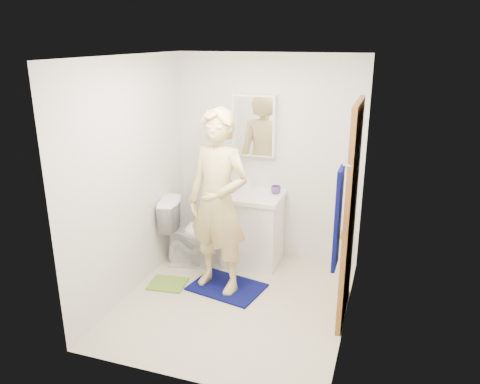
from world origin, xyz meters
name	(u,v)px	position (x,y,z in m)	size (l,w,h in m)	color
floor	(235,302)	(0.00, 0.00, -0.01)	(2.20, 2.40, 0.02)	beige
ceiling	(233,55)	(0.00, 0.00, 2.41)	(2.20, 2.40, 0.02)	white
wall_back	(268,159)	(0.00, 1.21, 1.20)	(2.20, 0.02, 2.40)	silver
wall_front	(178,240)	(0.00, -1.21, 1.20)	(2.20, 0.02, 2.40)	silver
wall_left	(130,179)	(-1.11, 0.00, 1.20)	(0.02, 2.40, 2.40)	silver
wall_right	(355,202)	(1.11, 0.00, 1.20)	(0.02, 2.40, 2.40)	silver
vanity_cabinet	(248,230)	(-0.15, 0.91, 0.40)	(0.75, 0.55, 0.80)	white
countertop	(248,196)	(-0.15, 0.91, 0.83)	(0.79, 0.59, 0.05)	white
sink_basin	(248,194)	(-0.15, 0.91, 0.84)	(0.40, 0.40, 0.03)	white
faucet	(253,184)	(-0.15, 1.09, 0.91)	(0.03, 0.03, 0.12)	silver
medicine_cabinet	(254,125)	(-0.15, 1.14, 1.60)	(0.50, 0.12, 0.70)	white
mirror_panel	(253,126)	(-0.15, 1.08, 1.60)	(0.46, 0.01, 0.66)	white
door	(350,214)	(1.07, 0.15, 1.02)	(0.05, 0.80, 2.05)	#A5682D
door_knob	(341,235)	(1.03, -0.17, 0.95)	(0.07, 0.07, 0.07)	gold
towel	(338,219)	(1.03, -0.57, 1.25)	(0.03, 0.24, 0.80)	#080C4E
towel_hook	(347,166)	(1.07, -0.57, 1.67)	(0.02, 0.02, 0.06)	silver
toilet	(196,232)	(-0.70, 0.65, 0.40)	(0.45, 0.79, 0.80)	white
bath_mat	(227,287)	(-0.17, 0.23, 0.01)	(0.74, 0.53, 0.02)	#080C4E
green_rug	(168,284)	(-0.80, 0.09, 0.01)	(0.39, 0.33, 0.02)	olive
soap_dispenser	(230,185)	(-0.36, 0.89, 0.95)	(0.09, 0.09, 0.19)	#C85D7D
toothbrush_cup	(276,190)	(0.15, 1.02, 0.90)	(0.12, 0.12, 0.09)	#5E397E
man	(218,202)	(-0.24, 0.21, 0.97)	(0.69, 0.45, 1.90)	#D4BA77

